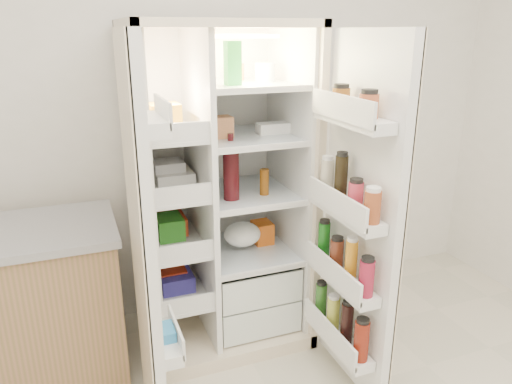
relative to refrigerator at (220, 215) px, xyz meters
name	(u,v)px	position (x,y,z in m)	size (l,w,h in m)	color
wall_back	(208,100)	(0.05, 0.35, 0.61)	(4.00, 0.02, 2.70)	white
refrigerator	(220,215)	(0.00, 0.00, 0.00)	(0.92, 0.70, 1.80)	beige
freezer_door	(144,246)	(-0.51, -0.60, 0.15)	(0.15, 0.40, 1.72)	white
fridge_door	(357,226)	(0.47, -0.70, 0.13)	(0.17, 0.58, 1.72)	white
kitchen_counter	(1,312)	(-1.17, -0.10, -0.32)	(1.16, 0.62, 0.84)	#976A4B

